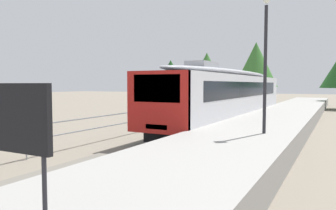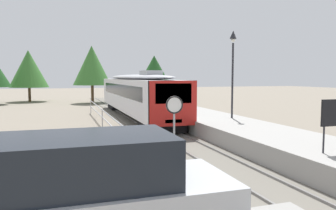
{
  "view_description": "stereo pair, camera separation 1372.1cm",
  "coord_description": "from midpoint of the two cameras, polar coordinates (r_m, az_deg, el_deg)",
  "views": [
    {
      "loc": [
        6.5,
        4.23,
        2.68
      ],
      "look_at": [
        0.0,
        16.54,
        1.8
      ],
      "focal_mm": 34.83,
      "sensor_mm": 36.0,
      "label": 1
    },
    {
      "loc": [
        -5.94,
        -1.52,
        3.44
      ],
      "look_at": [
        0.0,
        16.54,
        1.8
      ],
      "focal_mm": 34.83,
      "sensor_mm": 36.0,
      "label": 2
    }
  ],
  "objects": [
    {
      "name": "tree_distant_centre",
      "position": [
        40.7,
        -21.64,
        7.21
      ],
      "size": [
        4.88,
        4.88,
        7.48
      ],
      "color": "brown",
      "rests_on": "ground"
    },
    {
      "name": "platform_lamp_mid_platform",
      "position": [
        15.5,
        -3.92,
        10.7
      ],
      "size": [
        0.34,
        0.34,
        5.35
      ],
      "color": "#232328",
      "rests_on": "station_platform"
    },
    {
      "name": "platform_notice_board",
      "position": [
        6.27,
        5.82,
        -3.13
      ],
      "size": [
        1.2,
        0.08,
        1.8
      ],
      "color": "#232328",
      "rests_on": "station_platform"
    },
    {
      "name": "station_platform",
      "position": [
        21.02,
        -9.94,
        -2.28
      ],
      "size": [
        3.9,
        60.0,
        0.9
      ],
      "primitive_type": "cube",
      "color": "#999691",
      "rests_on": "ground"
    },
    {
      "name": "speed_limit_sign",
      "position": [
        7.98,
        -36.93,
        -2.82
      ],
      "size": [
        0.61,
        0.1,
        2.81
      ],
      "color": "#9EA0A5",
      "rests_on": "ground"
    },
    {
      "name": "commuter_train",
      "position": [
        23.86,
        -18.87,
        2.47
      ],
      "size": [
        2.82,
        19.54,
        3.74
      ],
      "color": "silver",
      "rests_on": "track_rails"
    },
    {
      "name": "track_rails",
      "position": [
        20.87,
        -18.8,
        -3.67
      ],
      "size": [
        3.2,
        60.0,
        0.14
      ],
      "color": "#6B665B",
      "rests_on": "ground"
    },
    {
      "name": "parked_van_silver",
      "position": [
        6.67,
        -84.81,
        -15.01
      ],
      "size": [
        4.92,
        1.99,
        2.51
      ],
      "color": "#B7BABF",
      "rests_on": "ground"
    },
    {
      "name": "tree_distant_left",
      "position": [
        42.87,
        -9.46,
        6.65
      ],
      "size": [
        4.72,
        4.72,
        6.51
      ],
      "color": "brown",
      "rests_on": "ground"
    },
    {
      "name": "parked_hatchback_black",
      "position": [
        10.03,
        -53.97,
        -10.23
      ],
      "size": [
        4.05,
        1.87,
        1.53
      ],
      "color": "black",
      "rests_on": "ground"
    },
    {
      "name": "ground_plane",
      "position": [
        21.13,
        -26.98,
        -3.94
      ],
      "size": [
        160.0,
        160.0,
        0.0
      ],
      "primitive_type": "plane",
      "color": "slate"
    },
    {
      "name": "tree_behind_station_far",
      "position": [
        47.25,
        -31.09,
        6.05
      ],
      "size": [
        5.22,
        5.22,
        7.13
      ],
      "color": "brown",
      "rests_on": "ground"
    },
    {
      "name": "carpark_fence",
      "position": [
        11.44,
        -36.32,
        -6.89
      ],
      "size": [
        0.06,
        36.06,
        1.25
      ],
      "color": "#9EA0A5",
      "rests_on": "ground"
    }
  ]
}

